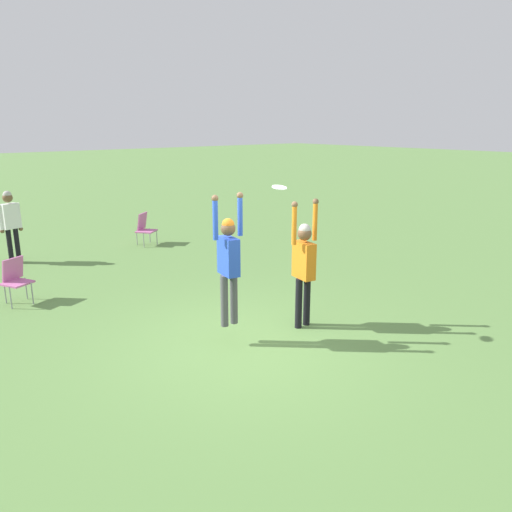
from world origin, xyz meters
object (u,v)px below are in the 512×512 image
at_px(person_defending, 304,261).
at_px(camping_chair_2, 144,227).
at_px(frisbee, 279,187).
at_px(person_spectator_near, 10,220).
at_px(person_jumping, 229,257).
at_px(camping_chair_0, 15,277).

xyz_separation_m(person_defending, camping_chair_2, (0.81, 7.28, -0.66)).
height_order(frisbee, person_spectator_near, frisbee).
bearing_deg(frisbee, person_spectator_near, 105.55).
bearing_deg(frisbee, person_jumping, 163.21).
distance_m(person_jumping, person_spectator_near, 7.47).
height_order(person_jumping, camping_chair_2, person_jumping).
relative_size(camping_chair_0, camping_chair_2, 0.98).
relative_size(person_defending, camping_chair_0, 2.48).
bearing_deg(camping_chair_0, frisbee, 97.55).
height_order(person_jumping, person_defending, person_jumping).
height_order(camping_chair_0, camping_chair_2, camping_chair_2).
bearing_deg(frisbee, person_defending, -1.72).
xyz_separation_m(camping_chair_2, person_spectator_near, (-3.49, 0.33, 0.59)).
height_order(person_defending, frisbee, frisbee).
xyz_separation_m(person_defending, camping_chair_0, (-3.47, 4.45, -0.66)).
bearing_deg(person_jumping, frisbee, -95.99).
bearing_deg(person_defending, camping_chair_2, -175.52).
height_order(camping_chair_0, person_spectator_near, person_spectator_near).
relative_size(camping_chair_0, person_spectator_near, 0.49).
xyz_separation_m(frisbee, person_spectator_near, (-2.11, 7.59, -1.36)).
bearing_deg(frisbee, camping_chair_2, 79.30).
distance_m(camping_chair_2, person_spectator_near, 3.55).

